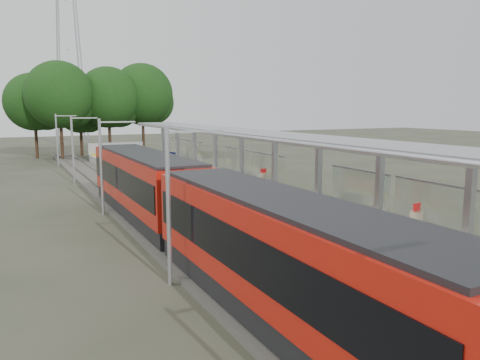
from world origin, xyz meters
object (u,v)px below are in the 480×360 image
bench_far (174,158)px  info_pillar_far (263,185)px  train (192,207)px  bench_mid (326,205)px  info_pillar_near (415,233)px  litter_bin (241,183)px

bench_far → info_pillar_far: size_ratio=1.08×
train → bench_mid: (6.53, -0.18, -0.52)m
bench_mid → info_pillar_far: (-0.34, 5.29, 0.18)m
info_pillar_near → info_pillar_far: bearing=75.5°
train → bench_far: (6.61, 21.80, -0.43)m
bench_far → info_pillar_near: info_pillar_near is taller
bench_far → litter_bin: size_ratio=1.97×
bench_far → info_pillar_far: bearing=-114.6°
info_pillar_near → litter_bin: size_ratio=2.04×
bench_far → litter_bin: bench_far is taller
train → bench_mid: 6.55m
bench_mid → info_pillar_near: 6.20m
bench_far → info_pillar_near: 28.12m
bench_far → litter_bin: bearing=-115.0°
train → litter_bin: 10.02m
train → info_pillar_far: 8.03m
info_pillar_far → bench_far: bearing=100.4°
litter_bin → train: bearing=-128.1°
train → litter_bin: (6.17, 7.87, -0.60)m
train → bench_far: 22.78m
train → bench_far: bearing=73.1°
info_pillar_far → litter_bin: size_ratio=1.82×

